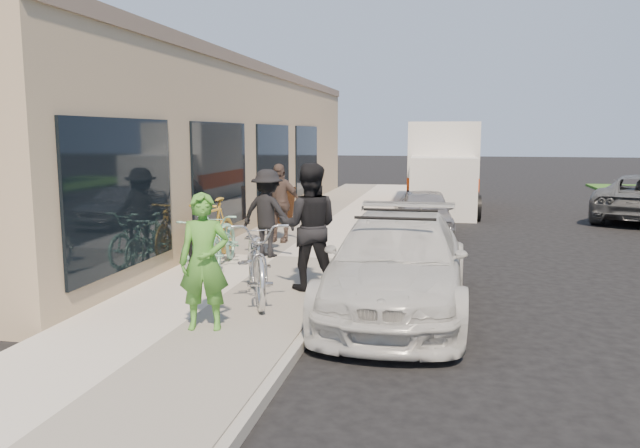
{
  "coord_description": "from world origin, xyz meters",
  "views": [
    {
      "loc": [
        1.19,
        -8.3,
        2.49
      ],
      "look_at": [
        -0.81,
        1.29,
        1.05
      ],
      "focal_mm": 35.0,
      "sensor_mm": 36.0,
      "label": 1
    }
  ],
  "objects_px": {
    "bike_rack": "(197,241)",
    "sedan_silver": "(425,212)",
    "cruiser_bike_b": "(224,239)",
    "bystander_a": "(268,213)",
    "cruiser_bike_a": "(197,243)",
    "moving_truck": "(443,171)",
    "sandwich_board": "(280,205)",
    "sedan_white": "(397,263)",
    "bystander_b": "(279,203)",
    "woman_rider": "(204,262)",
    "man_standing": "(309,227)",
    "tandem_bike": "(257,258)",
    "cruiser_bike_c": "(213,229)"
  },
  "relations": [
    {
      "from": "bike_rack",
      "to": "sedan_silver",
      "type": "distance_m",
      "value": 6.71
    },
    {
      "from": "cruiser_bike_b",
      "to": "bystander_a",
      "type": "height_order",
      "value": "bystander_a"
    },
    {
      "from": "cruiser_bike_a",
      "to": "moving_truck",
      "type": "bearing_deg",
      "value": 65.53
    },
    {
      "from": "sandwich_board",
      "to": "sedan_white",
      "type": "relative_size",
      "value": 0.2
    },
    {
      "from": "cruiser_bike_a",
      "to": "bystander_b",
      "type": "bearing_deg",
      "value": 73.84
    },
    {
      "from": "woman_rider",
      "to": "cruiser_bike_b",
      "type": "bearing_deg",
      "value": 94.27
    },
    {
      "from": "bike_rack",
      "to": "moving_truck",
      "type": "bearing_deg",
      "value": 70.74
    },
    {
      "from": "man_standing",
      "to": "cruiser_bike_b",
      "type": "relative_size",
      "value": 1.02
    },
    {
      "from": "sedan_silver",
      "to": "bystander_b",
      "type": "relative_size",
      "value": 1.95
    },
    {
      "from": "sandwich_board",
      "to": "tandem_bike",
      "type": "height_order",
      "value": "tandem_bike"
    },
    {
      "from": "sedan_white",
      "to": "man_standing",
      "type": "distance_m",
      "value": 1.47
    },
    {
      "from": "tandem_bike",
      "to": "cruiser_bike_c",
      "type": "distance_m",
      "value": 2.92
    },
    {
      "from": "moving_truck",
      "to": "sedan_silver",
      "type": "bearing_deg",
      "value": -94.86
    },
    {
      "from": "sedan_white",
      "to": "man_standing",
      "type": "xyz_separation_m",
      "value": [
        -1.35,
        0.38,
        0.42
      ]
    },
    {
      "from": "sandwich_board",
      "to": "moving_truck",
      "type": "bearing_deg",
      "value": 74.58
    },
    {
      "from": "sedan_white",
      "to": "cruiser_bike_a",
      "type": "relative_size",
      "value": 2.97
    },
    {
      "from": "sedan_white",
      "to": "sedan_silver",
      "type": "bearing_deg",
      "value": 88.97
    },
    {
      "from": "cruiser_bike_a",
      "to": "sedan_white",
      "type": "bearing_deg",
      "value": -24.15
    },
    {
      "from": "bystander_a",
      "to": "cruiser_bike_a",
      "type": "bearing_deg",
      "value": 71.57
    },
    {
      "from": "moving_truck",
      "to": "cruiser_bike_c",
      "type": "relative_size",
      "value": 3.08
    },
    {
      "from": "sedan_white",
      "to": "bystander_a",
      "type": "distance_m",
      "value": 3.76
    },
    {
      "from": "cruiser_bike_b",
      "to": "bystander_a",
      "type": "relative_size",
      "value": 1.12
    },
    {
      "from": "sandwich_board",
      "to": "sedan_white",
      "type": "bearing_deg",
      "value": -40.58
    },
    {
      "from": "bike_rack",
      "to": "bystander_b",
      "type": "distance_m",
      "value": 3.27
    },
    {
      "from": "woman_rider",
      "to": "man_standing",
      "type": "bearing_deg",
      "value": 57.22
    },
    {
      "from": "sandwich_board",
      "to": "bystander_b",
      "type": "height_order",
      "value": "bystander_b"
    },
    {
      "from": "bike_rack",
      "to": "cruiser_bike_c",
      "type": "xyz_separation_m",
      "value": [
        -0.15,
        1.08,
        0.03
      ]
    },
    {
      "from": "moving_truck",
      "to": "sedan_white",
      "type": "bearing_deg",
      "value": -93.41
    },
    {
      "from": "sedan_silver",
      "to": "cruiser_bike_c",
      "type": "bearing_deg",
      "value": -132.82
    },
    {
      "from": "sedan_silver",
      "to": "bystander_a",
      "type": "relative_size",
      "value": 1.98
    },
    {
      "from": "moving_truck",
      "to": "cruiser_bike_a",
      "type": "xyz_separation_m",
      "value": [
        -3.98,
        -10.94,
        -0.63
      ]
    },
    {
      "from": "sedan_silver",
      "to": "tandem_bike",
      "type": "xyz_separation_m",
      "value": [
        -2.08,
        -7.05,
        0.16
      ]
    },
    {
      "from": "cruiser_bike_a",
      "to": "bystander_a",
      "type": "height_order",
      "value": "bystander_a"
    },
    {
      "from": "sedan_silver",
      "to": "cruiser_bike_b",
      "type": "xyz_separation_m",
      "value": [
        -3.28,
        -5.15,
        0.08
      ]
    },
    {
      "from": "sedan_silver",
      "to": "woman_rider",
      "type": "distance_m",
      "value": 8.84
    },
    {
      "from": "bike_rack",
      "to": "woman_rider",
      "type": "xyz_separation_m",
      "value": [
        1.28,
        -2.84,
        0.29
      ]
    },
    {
      "from": "bike_rack",
      "to": "bystander_b",
      "type": "height_order",
      "value": "bystander_b"
    },
    {
      "from": "cruiser_bike_b",
      "to": "cruiser_bike_c",
      "type": "height_order",
      "value": "cruiser_bike_c"
    },
    {
      "from": "moving_truck",
      "to": "bike_rack",
      "type": "bearing_deg",
      "value": -110.53
    },
    {
      "from": "bike_rack",
      "to": "sedan_white",
      "type": "bearing_deg",
      "value": -17.38
    },
    {
      "from": "cruiser_bike_b",
      "to": "bystander_b",
      "type": "distance_m",
      "value": 2.7
    },
    {
      "from": "sedan_white",
      "to": "man_standing",
      "type": "relative_size",
      "value": 2.45
    },
    {
      "from": "bike_rack",
      "to": "tandem_bike",
      "type": "distance_m",
      "value": 1.99
    },
    {
      "from": "sedan_white",
      "to": "tandem_bike",
      "type": "bearing_deg",
      "value": -172.13
    },
    {
      "from": "tandem_bike",
      "to": "cruiser_bike_b",
      "type": "xyz_separation_m",
      "value": [
        -1.2,
        1.89,
        -0.08
      ]
    },
    {
      "from": "sedan_white",
      "to": "moving_truck",
      "type": "bearing_deg",
      "value": 87.8
    },
    {
      "from": "tandem_bike",
      "to": "cruiser_bike_a",
      "type": "relative_size",
      "value": 1.39
    },
    {
      "from": "cruiser_bike_b",
      "to": "moving_truck",
      "type": "bearing_deg",
      "value": 62.63
    },
    {
      "from": "sedan_white",
      "to": "man_standing",
      "type": "height_order",
      "value": "man_standing"
    },
    {
      "from": "cruiser_bike_a",
      "to": "bystander_a",
      "type": "distance_m",
      "value": 1.66
    }
  ]
}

